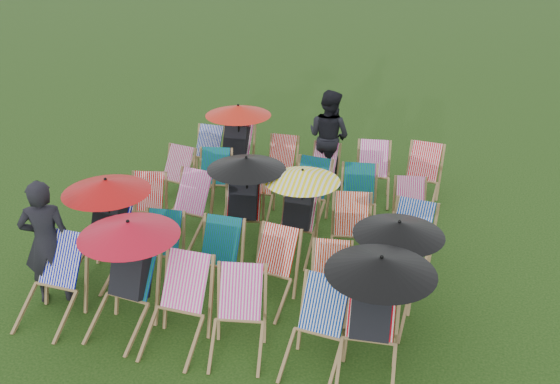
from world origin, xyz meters
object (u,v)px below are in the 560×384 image
(person_left, at_px, (46,242))
(person_rear, at_px, (329,137))
(deckchair_0, at_px, (50,283))
(deckchair_29, at_px, (421,177))
(deckchair_5, at_px, (372,315))

(person_left, height_order, person_rear, person_rear)
(person_left, distance_m, person_rear, 5.44)
(person_left, xyz_separation_m, person_rear, (2.68, 4.73, 0.02))
(deckchair_0, relative_size, person_left, 0.60)
(deckchair_29, xyz_separation_m, person_left, (-4.40, -4.25, 0.37))
(deckchair_5, height_order, deckchair_29, deckchair_5)
(person_rear, bearing_deg, person_left, 83.30)
(person_left, bearing_deg, deckchair_0, 98.14)
(deckchair_0, bearing_deg, deckchair_5, 3.85)
(deckchair_0, bearing_deg, person_left, 126.05)
(deckchair_0, relative_size, deckchair_5, 0.72)
(deckchair_5, bearing_deg, person_left, 172.45)
(deckchair_5, xyz_separation_m, person_rear, (-1.51, 5.00, 0.12))
(deckchair_29, bearing_deg, deckchair_0, -124.90)
(deckchair_29, distance_m, person_rear, 1.83)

